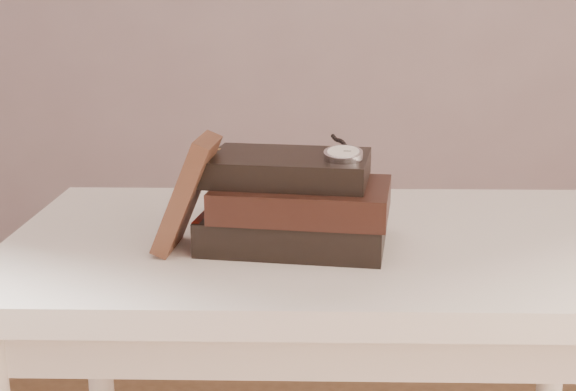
{
  "coord_description": "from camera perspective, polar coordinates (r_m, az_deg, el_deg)",
  "views": [
    {
      "loc": [
        -0.04,
        -0.79,
        1.11
      ],
      "look_at": [
        -0.07,
        0.31,
        0.82
      ],
      "focal_mm": 47.55,
      "sensor_mm": 36.0,
      "label": 1
    }
  ],
  "objects": [
    {
      "name": "book_stack",
      "position": [
        1.13,
        0.58,
        -0.61
      ],
      "size": [
        0.29,
        0.23,
        0.13
      ],
      "color": "black",
      "rests_on": "table"
    },
    {
      "name": "pocket_watch",
      "position": [
        1.09,
        4.14,
        3.16
      ],
      "size": [
        0.06,
        0.16,
        0.02
      ],
      "color": "silver",
      "rests_on": "book_stack"
    },
    {
      "name": "eyeglasses",
      "position": [
        1.23,
        -3.18,
        1.29
      ],
      "size": [
        0.13,
        0.14,
        0.05
      ],
      "color": "silver",
      "rests_on": "book_stack"
    },
    {
      "name": "table",
      "position": [
        1.22,
        3.14,
        -7.09
      ],
      "size": [
        1.0,
        0.6,
        0.75
      ],
      "color": "silver",
      "rests_on": "ground"
    },
    {
      "name": "journal",
      "position": [
        1.11,
        -7.56,
        0.17
      ],
      "size": [
        0.1,
        0.11,
        0.17
      ],
      "primitive_type": "cube",
      "rotation": [
        0.0,
        0.4,
        -0.07
      ],
      "color": "#3C2117",
      "rests_on": "table"
    }
  ]
}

